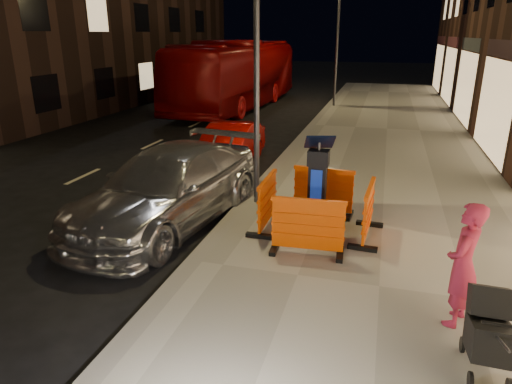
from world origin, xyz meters
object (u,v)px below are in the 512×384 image
(barrier_back, at_px, (323,191))
(man, at_px, (463,265))
(car_silver, at_px, (171,222))
(parking_kiosk, at_px, (317,187))
(barrier_front, at_px, (308,227))
(bus_doubledecker, at_px, (238,108))
(car_red, at_px, (230,165))
(stroller, at_px, (490,335))
(barrier_bldgside, at_px, (368,212))
(barrier_kerbside, at_px, (267,202))

(barrier_back, bearing_deg, man, -51.74)
(car_silver, bearing_deg, parking_kiosk, 8.94)
(parking_kiosk, distance_m, car_silver, 3.20)
(barrier_front, bearing_deg, bus_doubledecker, 108.61)
(car_red, relative_size, stroller, 3.96)
(man, bearing_deg, barrier_bldgside, -130.44)
(car_silver, distance_m, man, 5.81)
(barrier_kerbside, bearing_deg, barrier_back, -45.19)
(barrier_back, height_order, car_red, barrier_back)
(barrier_front, relative_size, bus_doubledecker, 0.10)
(car_red, bearing_deg, stroller, -55.00)
(bus_doubledecker, bearing_deg, man, -61.44)
(barrier_bldgside, distance_m, bus_doubledecker, 16.88)
(barrier_front, height_order, car_red, barrier_front)
(barrier_kerbside, relative_size, bus_doubledecker, 0.10)
(barrier_back, relative_size, barrier_kerbside, 1.00)
(barrier_kerbside, distance_m, car_silver, 2.18)
(stroller, bearing_deg, bus_doubledecker, 117.50)
(car_silver, distance_m, car_red, 4.44)
(car_red, bearing_deg, parking_kiosk, -55.02)
(barrier_kerbside, distance_m, barrier_bldgside, 1.90)
(barrier_kerbside, relative_size, car_silver, 0.24)
(barrier_front, bearing_deg, car_silver, 159.45)
(car_red, bearing_deg, barrier_bldgside, -47.79)
(man, relative_size, stroller, 1.77)
(bus_doubledecker, bearing_deg, barrier_bldgside, -61.67)
(barrier_kerbside, distance_m, car_red, 5.03)
(man, bearing_deg, barrier_kerbside, -105.13)
(parking_kiosk, xyz_separation_m, barrier_back, (0.00, 0.95, -0.39))
(barrier_front, xyz_separation_m, barrier_kerbside, (-0.95, 0.95, 0.00))
(car_silver, bearing_deg, man, -15.52)
(parking_kiosk, bearing_deg, barrier_front, -88.19)
(car_silver, height_order, stroller, stroller)
(car_silver, distance_m, bus_doubledecker, 15.55)
(parking_kiosk, height_order, car_silver, parking_kiosk)
(barrier_back, height_order, car_silver, barrier_back)
(barrier_bldgside, relative_size, bus_doubledecker, 0.10)
(barrier_back, distance_m, bus_doubledecker, 15.62)
(car_red, xyz_separation_m, stroller, (5.63, -7.70, 0.62))
(car_red, bearing_deg, barrier_front, -60.14)
(barrier_back, bearing_deg, bus_doubledecker, 119.20)
(car_silver, distance_m, stroller, 6.36)
(car_red, height_order, stroller, stroller)
(man, bearing_deg, car_silver, -92.50)
(parking_kiosk, bearing_deg, car_red, 127.96)
(barrier_back, height_order, man, man)
(barrier_bldgside, xyz_separation_m, bus_doubledecker, (-7.39, 15.16, -0.65))
(man, distance_m, stroller, 0.99)
(barrier_kerbside, xyz_separation_m, stroller, (3.34, -3.27, -0.03))
(barrier_front, relative_size, man, 0.77)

